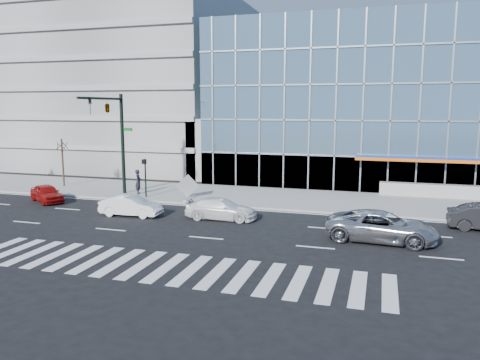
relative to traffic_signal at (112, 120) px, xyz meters
The scene contains 16 objects.
ground 13.41m from the traffic_signal, 22.56° to the right, with size 160.00×160.00×0.00m, color black.
sidewalk 13.03m from the traffic_signal, 17.33° to the left, with size 120.00×8.00×0.15m, color gray.
theatre_building 32.95m from the traffic_signal, 40.61° to the left, with size 42.00×26.00×15.00m, color #6890AE.
parking_garage 23.56m from the traffic_signal, 112.79° to the left, with size 24.00×24.00×20.00m, color gray.
ramp_block 14.68m from the traffic_signal, 69.59° to the left, with size 6.00×8.00×6.00m, color gray.
tower_far_mid 79.43m from the traffic_signal, 128.34° to the left, with size 13.00×13.00×60.00m, color #456578.
tower_backdrop 70.43m from the traffic_signal, 106.19° to the left, with size 14.00×14.00×48.00m, color gray.
traffic_signal is the anchor object (origin of this frame).
ped_signal_post 4.75m from the traffic_signal, ahead, with size 0.30×0.33×3.00m.
street_tree_near 7.96m from the traffic_signal, 157.29° to the left, with size 1.10×1.10×4.23m.
silver_suv 21.89m from the traffic_signal, 17.60° to the right, with size 2.70×5.85×1.63m, color #B3B3B8.
white_suv 12.44m from the traffic_signal, 22.09° to the right, with size 1.88×4.63×1.34m, color white.
white_sedan 8.64m from the traffic_signal, 49.40° to the right, with size 1.43×4.09×1.35m, color white.
red_sedan 7.43m from the traffic_signal, 144.87° to the right, with size 1.57×3.90×1.33m, color #940D0B.
pedestrian 5.39m from the traffic_signal, 48.01° to the left, with size 0.72×0.47×1.98m, color black.
tilted_panel 7.77m from the traffic_signal, 10.73° to the left, with size 1.30×0.06×1.30m, color #A7A7A7.
Camera 1 is at (9.05, -27.31, 7.16)m, focal length 35.00 mm.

